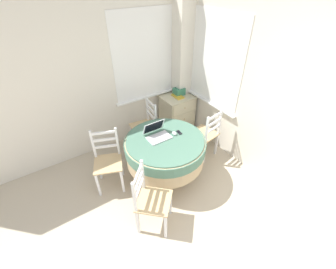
# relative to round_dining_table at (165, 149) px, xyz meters

# --- Properties ---
(corner_room_shell) EXTENTS (4.34, 4.72, 2.55)m
(corner_room_shell) POSITION_rel_round_dining_table_xyz_m (0.34, 0.19, 0.72)
(corner_room_shell) COLOR silver
(corner_room_shell) RESTS_ON ground_plane
(round_dining_table) EXTENTS (1.16, 1.16, 0.72)m
(round_dining_table) POSITION_rel_round_dining_table_xyz_m (0.00, 0.00, 0.00)
(round_dining_table) COLOR #4C3D2D
(round_dining_table) RESTS_ON ground_plane
(laptop) EXTENTS (0.33, 0.29, 0.21)m
(laptop) POSITION_rel_round_dining_table_xyz_m (-0.05, 0.12, 0.21)
(laptop) COLOR silver
(laptop) RESTS_ON round_dining_table
(computer_mouse) EXTENTS (0.05, 0.08, 0.04)m
(computer_mouse) POSITION_rel_round_dining_table_xyz_m (0.17, 0.02, 0.19)
(computer_mouse) COLOR white
(computer_mouse) RESTS_ON round_dining_table
(cell_phone) EXTENTS (0.06, 0.11, 0.01)m
(cell_phone) POSITION_rel_round_dining_table_xyz_m (0.26, 0.02, 0.17)
(cell_phone) COLOR black
(cell_phone) RESTS_ON round_dining_table
(dining_chair_near_back_window) EXTENTS (0.43, 0.42, 0.91)m
(dining_chair_near_back_window) POSITION_rel_round_dining_table_xyz_m (0.12, 0.82, -0.11)
(dining_chair_near_back_window) COLOR tan
(dining_chair_near_back_window) RESTS_ON ground_plane
(dining_chair_near_right_window) EXTENTS (0.45, 0.45, 0.91)m
(dining_chair_near_right_window) POSITION_rel_round_dining_table_xyz_m (0.83, 0.04, -0.11)
(dining_chair_near_right_window) COLOR tan
(dining_chair_near_right_window) RESTS_ON ground_plane
(dining_chair_camera_near) EXTENTS (0.55, 0.55, 0.91)m
(dining_chair_camera_near) POSITION_rel_round_dining_table_xyz_m (-0.59, -0.58, -0.11)
(dining_chair_camera_near) COLOR tan
(dining_chair_camera_near) RESTS_ON ground_plane
(dining_chair_left_flank) EXTENTS (0.50, 0.51, 0.91)m
(dining_chair_left_flank) POSITION_rel_round_dining_table_xyz_m (-0.76, 0.34, -0.11)
(dining_chair_left_flank) COLOR tan
(dining_chair_left_flank) RESTS_ON ground_plane
(corner_cabinet) EXTENTS (0.58, 0.50, 0.73)m
(corner_cabinet) POSITION_rel_round_dining_table_xyz_m (0.90, 0.96, -0.19)
(corner_cabinet) COLOR beige
(corner_cabinet) RESTS_ON ground_plane
(storage_box) EXTENTS (0.19, 0.16, 0.13)m
(storage_box) POSITION_rel_round_dining_table_xyz_m (0.97, 1.00, 0.24)
(storage_box) COLOR #387A5B
(storage_box) RESTS_ON corner_cabinet
(book_on_cabinet) EXTENTS (0.14, 0.24, 0.02)m
(book_on_cabinet) POSITION_rel_round_dining_table_xyz_m (0.90, 0.94, 0.19)
(book_on_cabinet) COLOR gold
(book_on_cabinet) RESTS_ON corner_cabinet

